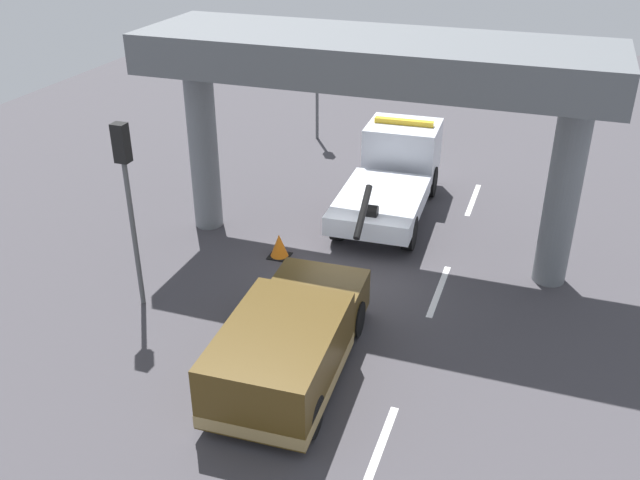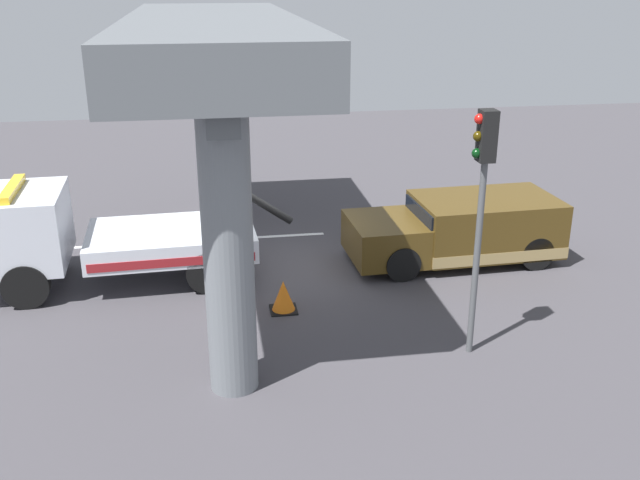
{
  "view_description": "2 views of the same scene",
  "coord_description": "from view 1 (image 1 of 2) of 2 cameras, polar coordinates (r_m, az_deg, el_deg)",
  "views": [
    {
      "loc": [
        -15.38,
        -4.52,
        9.47
      ],
      "look_at": [
        -0.7,
        0.62,
        1.3
      ],
      "focal_mm": 39.09,
      "sensor_mm": 36.0,
      "label": 1
    },
    {
      "loc": [
        1.76,
        15.96,
        6.89
      ],
      "look_at": [
        -0.76,
        0.37,
        0.88
      ],
      "focal_mm": 40.07,
      "sensor_mm": 36.0,
      "label": 2
    }
  ],
  "objects": [
    {
      "name": "lane_stripe_east",
      "position": [
        23.48,
        12.42,
        3.25
      ],
      "size": [
        2.6,
        0.16,
        0.01
      ],
      "primitive_type": "cube",
      "color": "silver",
      "rests_on": "ground"
    },
    {
      "name": "traffic_light_near",
      "position": [
        16.49,
        -15.56,
        4.98
      ],
      "size": [
        0.39,
        0.32,
        4.65
      ],
      "color": "#515456",
      "rests_on": "ground"
    },
    {
      "name": "lane_stripe_west",
      "position": [
        13.5,
        4.77,
        -16.95
      ],
      "size": [
        2.6,
        0.16,
        0.01
      ],
      "primitive_type": "cube",
      "color": "silver",
      "rests_on": "ground"
    },
    {
      "name": "ground_plane",
      "position": [
        18.64,
        2.52,
        -3.03
      ],
      "size": [
        60.0,
        40.0,
        0.1
      ],
      "primitive_type": "cube",
      "color": "#423F44"
    },
    {
      "name": "lane_stripe_mid",
      "position": [
        18.19,
        9.71,
        -4.11
      ],
      "size": [
        2.6,
        0.16,
        0.01
      ],
      "primitive_type": "cube",
      "color": "silver",
      "rests_on": "ground"
    },
    {
      "name": "towed_van_green",
      "position": [
        14.69,
        -2.54,
        -8.59
      ],
      "size": [
        5.28,
        2.4,
        1.58
      ],
      "color": "#4C3814",
      "rests_on": "ground"
    },
    {
      "name": "traffic_cone_orange",
      "position": [
        19.37,
        -3.36,
        -0.5
      ],
      "size": [
        0.58,
        0.58,
        0.69
      ],
      "color": "orange",
      "rests_on": "ground"
    },
    {
      "name": "overpass_structure",
      "position": [
        18.04,
        4.31,
        13.39
      ],
      "size": [
        3.6,
        11.97,
        5.96
      ],
      "color": "slate",
      "rests_on": "ground"
    },
    {
      "name": "traffic_light_far",
      "position": [
        27.74,
        -0.23,
        14.04
      ],
      "size": [
        0.39,
        0.32,
        3.99
      ],
      "color": "#515456",
      "rests_on": "ground"
    },
    {
      "name": "tow_truck_white",
      "position": [
        22.13,
        6.05,
        5.61
      ],
      "size": [
        7.3,
        2.63,
        2.46
      ],
      "color": "silver",
      "rests_on": "ground"
    }
  ]
}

